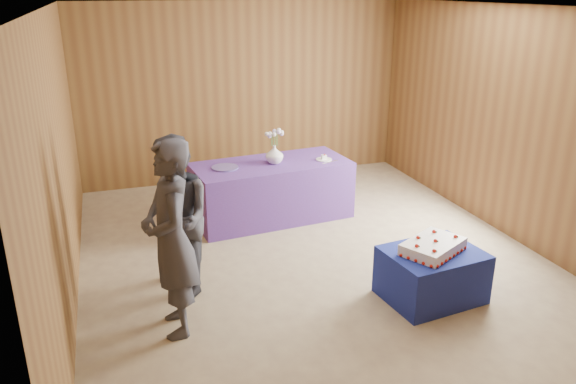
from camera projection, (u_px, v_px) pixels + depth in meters
name	position (u px, v px, depth m)	size (l,w,h in m)	color
ground	(311.00, 256.00, 6.38)	(6.00, 6.00, 0.00)	tan
room_shell	(313.00, 98.00, 5.76)	(5.04, 6.04, 2.72)	brown
cake_table	(432.00, 275.00, 5.45)	(0.90, 0.70, 0.50)	navy
serving_table	(271.00, 190.00, 7.33)	(2.00, 0.90, 0.75)	#543491
sheet_cake	(433.00, 246.00, 5.34)	(0.75, 0.67, 0.15)	white
vase	(274.00, 154.00, 7.16)	(0.23, 0.23, 0.24)	silver
flower_spray	(274.00, 133.00, 7.06)	(0.25, 0.24, 0.19)	#2B6D30
platter	(225.00, 168.00, 6.99)	(0.33, 0.33, 0.02)	#53458A
plate	(324.00, 159.00, 7.33)	(0.21, 0.21, 0.01)	white
cake_slice	(324.00, 157.00, 7.32)	(0.06, 0.06, 0.08)	white
knife	(330.00, 162.00, 7.24)	(0.26, 0.02, 0.00)	silver
guest_left	(172.00, 240.00, 4.74)	(0.64, 0.42, 1.75)	#34343D
guest_right	(176.00, 219.00, 5.35)	(0.78, 0.61, 1.61)	#32323C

